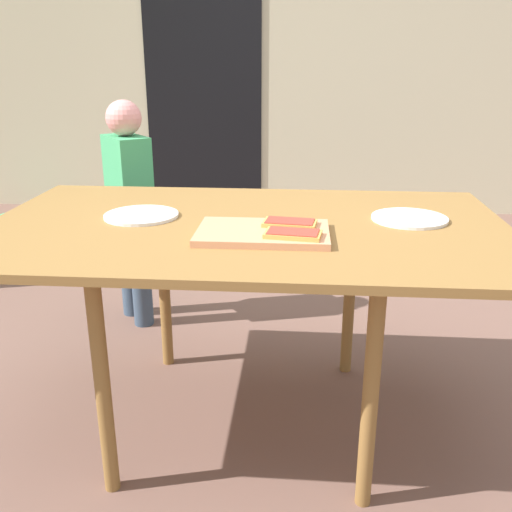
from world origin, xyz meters
name	(u,v)px	position (x,y,z in m)	size (l,w,h in m)	color
ground_plane	(247,419)	(0.00, 0.00, 0.00)	(16.00, 16.00, 0.00)	brown
house_wall_back	(283,47)	(0.00, 2.97, 1.25)	(8.00, 0.20, 2.51)	beige
house_door	(203,82)	(-0.61, 2.86, 1.00)	(0.90, 0.02, 2.00)	black
dining_table	(246,240)	(0.00, 0.00, 0.65)	(1.59, 0.96, 0.71)	olive
cutting_board	(263,233)	(0.06, -0.13, 0.72)	(0.37, 0.25, 0.02)	tan
pizza_slice_far_right	(290,223)	(0.13, -0.08, 0.73)	(0.16, 0.10, 0.01)	#E7A54B
pizza_slice_near_right	(293,234)	(0.15, -0.19, 0.73)	(0.16, 0.10, 0.01)	#E7A54B
plate_white_right	(409,218)	(0.50, 0.08, 0.71)	(0.23, 0.23, 0.01)	white
plate_white_left	(141,215)	(-0.34, 0.04, 0.71)	(0.23, 0.23, 0.01)	white
child_left	(130,202)	(-0.60, 0.76, 0.57)	(0.26, 0.28, 1.02)	#3B4D62
garden_hose_coil	(21,217)	(-1.99, 2.41, 0.02)	(0.35, 0.35, 0.03)	#3ABD7E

